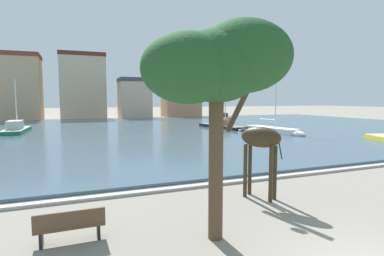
{
  "coord_description": "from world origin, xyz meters",
  "views": [
    {
      "loc": [
        -6.13,
        -4.13,
        3.85
      ],
      "look_at": [
        0.27,
        12.14,
        2.2
      ],
      "focal_mm": 28.08,
      "sensor_mm": 36.0,
      "label": 1
    }
  ],
  "objects_px": {
    "sailboat_green": "(17,130)",
    "sailboat_black": "(225,127)",
    "giraffe_statue": "(257,139)",
    "shade_tree": "(218,65)",
    "sailboat_red": "(221,118)",
    "park_bench": "(70,225)",
    "sailboat_white": "(276,131)"
  },
  "relations": [
    {
      "from": "sailboat_white",
      "to": "giraffe_statue",
      "type": "bearing_deg",
      "value": -129.08
    },
    {
      "from": "sailboat_red",
      "to": "shade_tree",
      "type": "bearing_deg",
      "value": -117.01
    },
    {
      "from": "sailboat_green",
      "to": "shade_tree",
      "type": "bearing_deg",
      "value": -72.86
    },
    {
      "from": "park_bench",
      "to": "giraffe_statue",
      "type": "bearing_deg",
      "value": 11.64
    },
    {
      "from": "giraffe_statue",
      "to": "park_bench",
      "type": "xyz_separation_m",
      "value": [
        -6.8,
        -1.4,
        -1.84
      ]
    },
    {
      "from": "giraffe_statue",
      "to": "sailboat_black",
      "type": "xyz_separation_m",
      "value": [
        11.1,
        23.8,
        -1.85
      ]
    },
    {
      "from": "sailboat_white",
      "to": "sailboat_green",
      "type": "distance_m",
      "value": 28.75
    },
    {
      "from": "park_bench",
      "to": "sailboat_white",
      "type": "bearing_deg",
      "value": 41.79
    },
    {
      "from": "sailboat_green",
      "to": "sailboat_red",
      "type": "height_order",
      "value": "sailboat_red"
    },
    {
      "from": "sailboat_white",
      "to": "sailboat_black",
      "type": "bearing_deg",
      "value": 112.22
    },
    {
      "from": "giraffe_statue",
      "to": "sailboat_green",
      "type": "xyz_separation_m",
      "value": [
        -12.58,
        28.36,
        -1.81
      ]
    },
    {
      "from": "giraffe_statue",
      "to": "park_bench",
      "type": "distance_m",
      "value": 7.18
    },
    {
      "from": "sailboat_black",
      "to": "sailboat_white",
      "type": "height_order",
      "value": "sailboat_white"
    },
    {
      "from": "sailboat_green",
      "to": "park_bench",
      "type": "xyz_separation_m",
      "value": [
        5.78,
        -29.76,
        -0.03
      ]
    },
    {
      "from": "sailboat_black",
      "to": "shade_tree",
      "type": "height_order",
      "value": "sailboat_black"
    },
    {
      "from": "sailboat_white",
      "to": "shade_tree",
      "type": "bearing_deg",
      "value": -130.6
    },
    {
      "from": "sailboat_black",
      "to": "sailboat_green",
      "type": "height_order",
      "value": "sailboat_black"
    },
    {
      "from": "sailboat_red",
      "to": "shade_tree",
      "type": "relative_size",
      "value": 1.62
    },
    {
      "from": "giraffe_statue",
      "to": "park_bench",
      "type": "height_order",
      "value": "giraffe_statue"
    },
    {
      "from": "sailboat_black",
      "to": "shade_tree",
      "type": "bearing_deg",
      "value": -118.12
    },
    {
      "from": "park_bench",
      "to": "sailboat_black",
      "type": "bearing_deg",
      "value": 54.61
    },
    {
      "from": "sailboat_green",
      "to": "sailboat_black",
      "type": "bearing_deg",
      "value": -10.91
    },
    {
      "from": "sailboat_black",
      "to": "shade_tree",
      "type": "distance_m",
      "value": 30.27
    },
    {
      "from": "giraffe_statue",
      "to": "sailboat_white",
      "type": "relative_size",
      "value": 0.52
    },
    {
      "from": "sailboat_black",
      "to": "sailboat_red",
      "type": "bearing_deg",
      "value": 65.01
    },
    {
      "from": "park_bench",
      "to": "shade_tree",
      "type": "bearing_deg",
      "value": -18.06
    },
    {
      "from": "sailboat_green",
      "to": "park_bench",
      "type": "height_order",
      "value": "sailboat_green"
    },
    {
      "from": "sailboat_red",
      "to": "sailboat_green",
      "type": "bearing_deg",
      "value": -161.4
    },
    {
      "from": "sailboat_black",
      "to": "park_bench",
      "type": "bearing_deg",
      "value": -125.39
    },
    {
      "from": "giraffe_statue",
      "to": "shade_tree",
      "type": "bearing_deg",
      "value": -138.93
    },
    {
      "from": "giraffe_statue",
      "to": "sailboat_red",
      "type": "distance_m",
      "value": 42.69
    },
    {
      "from": "sailboat_red",
      "to": "shade_tree",
      "type": "xyz_separation_m",
      "value": [
        -21.05,
        -41.29,
        4.19
      ]
    }
  ]
}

